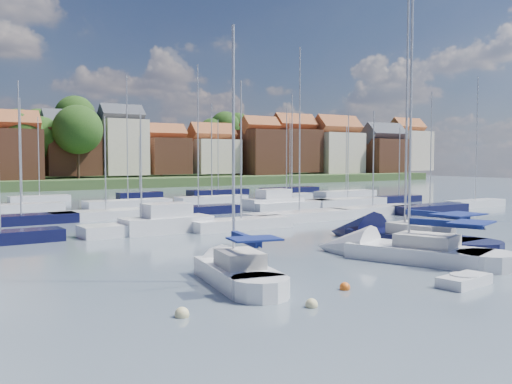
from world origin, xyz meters
TOP-DOWN VIEW (x-y plane):
  - ground at (0.00, 40.00)m, footprint 260.00×260.00m
  - sailboat_left at (-10.16, 2.51)m, footprint 4.41×9.57m
  - sailboat_centre at (0.52, 2.22)m, footprint 6.73×12.09m
  - sailboat_navy at (4.81, 6.51)m, footprint 4.40×13.66m
  - tender at (-2.14, -4.44)m, footprint 2.89×1.60m
  - buoy_a at (-14.91, -1.94)m, footprint 0.53×0.53m
  - buoy_b at (-10.18, -3.49)m, footprint 0.49×0.49m
  - buoy_c at (-7.11, -2.04)m, footprint 0.46×0.46m
  - buoy_d at (4.38, -2.14)m, footprint 0.46×0.46m
  - buoy_e at (6.53, 7.49)m, footprint 0.50×0.50m
  - marina_field at (1.91, 35.15)m, footprint 79.62×41.41m
  - far_shore_town at (2.23, 132.67)m, footprint 212.46×90.00m

SIDE VIEW (x-z plane):
  - ground at x=0.00m, z-range 0.00..0.00m
  - buoy_a at x=-14.91m, z-range -0.27..0.27m
  - buoy_b at x=-10.18m, z-range -0.24..0.24m
  - buoy_c at x=-7.11m, z-range -0.23..0.23m
  - buoy_d at x=4.38m, z-range -0.23..0.23m
  - buoy_e at x=6.53m, z-range -0.25..0.25m
  - tender at x=-2.14m, z-range -0.07..0.53m
  - sailboat_navy at x=4.81m, z-range -8.93..9.62m
  - sailboat_centre at x=0.52m, z-range -7.61..8.31m
  - sailboat_left at x=-10.16m, z-range -5.98..6.72m
  - marina_field at x=1.91m, z-range -7.53..8.40m
  - far_shore_town at x=2.23m, z-range -6.53..15.74m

